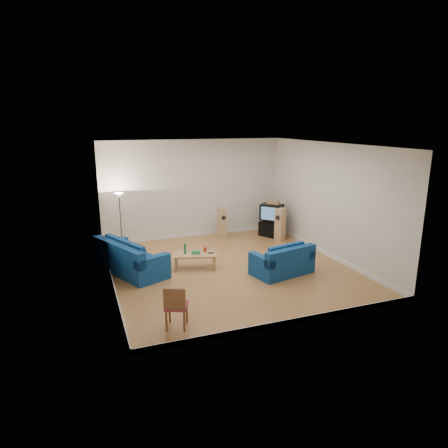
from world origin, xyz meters
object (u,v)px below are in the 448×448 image
object	(u,v)px
coffee_table	(195,256)
tv_stand	(272,229)
sofa_loveseat	(283,263)
sofa_three_seat	(129,261)
television	(272,212)

from	to	relation	value
coffee_table	tv_stand	xyz separation A→B (m)	(3.26, 2.01, -0.10)
sofa_loveseat	tv_stand	bearing A→B (deg)	55.56
sofa_three_seat	coffee_table	xyz separation A→B (m)	(1.66, -0.29, 0.04)
coffee_table	tv_stand	world-z (taller)	tv_stand
sofa_three_seat	coffee_table	bearing A→B (deg)	55.87
sofa_three_seat	coffee_table	size ratio (longest dim) A/B	1.93
coffee_table	sofa_loveseat	bearing A→B (deg)	-30.80
sofa_three_seat	sofa_loveseat	size ratio (longest dim) A/B	1.41
sofa_three_seat	coffee_table	world-z (taller)	sofa_three_seat
sofa_three_seat	television	distance (m)	5.19
sofa_loveseat	coffee_table	xyz separation A→B (m)	(-1.96, 1.17, 0.06)
coffee_table	television	world-z (taller)	television
sofa_three_seat	tv_stand	xyz separation A→B (m)	(4.92, 1.72, -0.06)
sofa_three_seat	tv_stand	bearing A→B (deg)	85.09
tv_stand	television	world-z (taller)	television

